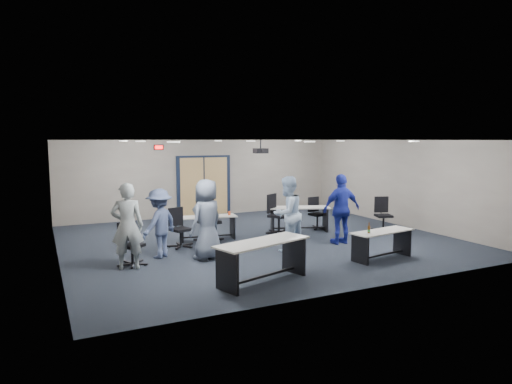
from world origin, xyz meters
name	(u,v)px	position (x,y,z in m)	size (l,w,h in m)	color
floor	(259,240)	(0.00, 0.00, 0.00)	(10.00, 10.00, 0.00)	black
back_wall	(204,178)	(0.00, 4.50, 1.35)	(10.00, 0.04, 2.70)	gray
front_wall	(368,216)	(0.00, -4.50, 1.35)	(10.00, 0.04, 2.70)	gray
left_wall	(56,202)	(-5.00, 0.00, 1.35)	(0.04, 9.00, 2.70)	gray
right_wall	(401,183)	(5.00, 0.00, 1.35)	(0.04, 9.00, 2.70)	gray
ceiling	(259,140)	(0.00, 0.00, 2.70)	(10.00, 9.00, 0.04)	silver
double_door	(204,186)	(0.00, 4.46, 1.05)	(2.00, 0.07, 2.20)	black
exit_sign	(159,147)	(-1.60, 4.44, 2.45)	(0.32, 0.07, 0.18)	black
ceiling_projector	(261,151)	(0.30, 0.50, 2.40)	(0.35, 0.32, 0.37)	black
ceiling_can_lights	(255,141)	(0.00, 0.25, 2.67)	(6.24, 5.74, 0.02)	silver
table_front_left	(263,254)	(-1.54, -3.32, 0.54)	(2.07, 1.20, 0.80)	beige
table_front_right	(382,239)	(1.68, -2.97, 0.45)	(1.66, 0.76, 0.89)	beige
table_back_left	(207,223)	(-1.23, 0.67, 0.44)	(1.65, 0.76, 0.75)	beige
table_back_right	(299,215)	(1.61, 0.57, 0.50)	(1.89, 1.20, 0.73)	beige
chair_back_a	(181,228)	(-2.14, 0.10, 0.50)	(0.63, 0.63, 1.00)	black
chair_back_b	(209,220)	(-1.30, 0.37, 0.60)	(0.75, 0.75, 1.20)	black
chair_back_c	(279,214)	(0.90, 0.51, 0.57)	(0.72, 0.72, 1.14)	black
chair_back_d	(317,213)	(2.31, 0.64, 0.48)	(0.60, 0.60, 0.96)	black
chair_loose_left	(132,244)	(-3.57, -1.08, 0.48)	(0.60, 0.60, 0.95)	black
chair_loose_right	(384,214)	(3.87, -0.53, 0.51)	(0.64, 0.64, 1.01)	black
person_gray	(127,226)	(-3.69, -1.30, 0.92)	(0.67, 0.44, 1.83)	#8C9799
person_plaid	(207,219)	(-1.93, -1.26, 0.92)	(0.89, 0.58, 1.83)	#505B6E
person_lightblue	(287,214)	(0.13, -1.33, 0.92)	(0.89, 0.69, 1.83)	#BFDCFD
person_navy	(341,209)	(1.76, -1.31, 0.92)	(1.07, 0.45, 1.83)	navy
person_back	(159,223)	(-2.86, -0.65, 0.80)	(1.03, 0.59, 1.60)	#44527B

